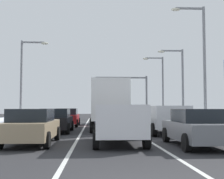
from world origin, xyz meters
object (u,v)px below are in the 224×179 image
at_px(suv_white_center_lane_nearest, 118,120).
at_px(sedan_navy_center_lane_third, 102,116).
at_px(sedan_green_right_lane_third, 147,117).
at_px(box_truck_center_lane_second, 108,103).
at_px(street_lamp_right_near, 200,56).
at_px(sedan_black_left_lane_second, 56,120).
at_px(sedan_gray_right_lane_nearest, 197,127).
at_px(sedan_red_left_lane_third, 67,117).
at_px(street_lamp_right_far, 160,82).
at_px(street_lamp_right_mid, 179,78).
at_px(traffic_light_gantry, 131,88).
at_px(street_lamp_left_mid, 25,74).
at_px(sedan_tan_left_lane_nearest, 32,126).
at_px(suv_silver_right_lane_second, 164,117).

distance_m(suv_white_center_lane_nearest, sedan_navy_center_lane_third, 15.81).
distance_m(sedan_green_right_lane_third, sedan_navy_center_lane_third, 5.39).
xyz_separation_m(box_truck_center_lane_second, street_lamp_right_near, (7.13, 1.31, 3.63)).
xyz_separation_m(box_truck_center_lane_second, sedan_black_left_lane_second, (-3.44, -1.77, -1.14)).
distance_m(sedan_gray_right_lane_nearest, box_truck_center_lane_second, 9.78).
xyz_separation_m(sedan_red_left_lane_third, street_lamp_right_far, (10.57, 11.77, 4.06)).
relative_size(sedan_navy_center_lane_third, street_lamp_right_mid, 0.60).
height_order(box_truck_center_lane_second, sedan_navy_center_lane_third, box_truck_center_lane_second).
distance_m(sedan_red_left_lane_third, traffic_light_gantry, 19.34).
relative_size(sedan_black_left_lane_second, street_lamp_left_mid, 0.55).
relative_size(sedan_green_right_lane_third, street_lamp_left_mid, 0.55).
bearing_deg(traffic_light_gantry, sedan_red_left_lane_third, -113.23).
bearing_deg(street_lamp_left_mid, street_lamp_right_near, -25.09).
bearing_deg(street_lamp_left_mid, street_lamp_right_far, 28.62).
bearing_deg(sedan_green_right_lane_third, sedan_red_left_lane_third, 171.43).
bearing_deg(street_lamp_right_mid, sedan_red_left_lane_third, -158.92).
height_order(sedan_gray_right_lane_nearest, sedan_black_left_lane_second, same).
height_order(sedan_green_right_lane_third, sedan_black_left_lane_second, same).
height_order(box_truck_center_lane_second, sedan_tan_left_lane_nearest, box_truck_center_lane_second).
bearing_deg(street_lamp_right_far, traffic_light_gantry, 118.58).
xyz_separation_m(sedan_green_right_lane_third, box_truck_center_lane_second, (-3.39, -3.67, 1.14)).
relative_size(suv_white_center_lane_nearest, street_lamp_right_far, 0.61).
height_order(suv_silver_right_lane_second, box_truck_center_lane_second, box_truck_center_lane_second).
bearing_deg(street_lamp_right_mid, sedan_black_left_lane_second, -135.97).
distance_m(sedan_black_left_lane_second, street_lamp_right_mid, 15.78).
bearing_deg(street_lamp_right_near, box_truck_center_lane_second, -169.62).
distance_m(sedan_tan_left_lane_nearest, street_lamp_right_mid, 20.69).
relative_size(sedan_black_left_lane_second, street_lamp_right_near, 0.48).
xyz_separation_m(sedan_green_right_lane_third, street_lamp_right_mid, (4.19, 5.21, 3.80)).
distance_m(sedan_black_left_lane_second, sedan_red_left_lane_third, 6.45).
distance_m(sedan_red_left_lane_third, street_lamp_left_mid, 7.02).
bearing_deg(street_lamp_right_far, sedan_navy_center_lane_third, -130.43).
relative_size(sedan_green_right_lane_third, box_truck_center_lane_second, 0.62).
bearing_deg(sedan_gray_right_lane_nearest, street_lamp_right_near, 69.38).
bearing_deg(box_truck_center_lane_second, sedan_black_left_lane_second, -152.76).
height_order(sedan_red_left_lane_third, street_lamp_left_mid, street_lamp_left_mid).
distance_m(box_truck_center_lane_second, sedan_navy_center_lane_third, 7.74).
bearing_deg(sedan_red_left_lane_third, sedan_black_left_lane_second, -91.07).
bearing_deg(suv_silver_right_lane_second, street_lamp_right_far, 78.40).
distance_m(suv_silver_right_lane_second, street_lamp_right_near, 7.56).
bearing_deg(sedan_tan_left_lane_nearest, sedan_black_left_lane_second, 88.14).
relative_size(sedan_navy_center_lane_third, traffic_light_gantry, 0.60).
height_order(suv_white_center_lane_nearest, sedan_black_left_lane_second, suv_white_center_lane_nearest).
bearing_deg(sedan_green_right_lane_third, street_lamp_right_far, 73.16).
distance_m(box_truck_center_lane_second, sedan_red_left_lane_third, 5.85).
xyz_separation_m(street_lamp_right_mid, street_lamp_left_mid, (-15.32, -0.61, 0.30)).
xyz_separation_m(sedan_tan_left_lane_nearest, traffic_light_gantry, (7.81, 30.21, 3.73)).
distance_m(sedan_black_left_lane_second, street_lamp_right_far, 21.52).
distance_m(suv_silver_right_lane_second, street_lamp_right_far, 20.54).
bearing_deg(sedan_tan_left_lane_nearest, sedan_gray_right_lane_nearest, -9.09).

